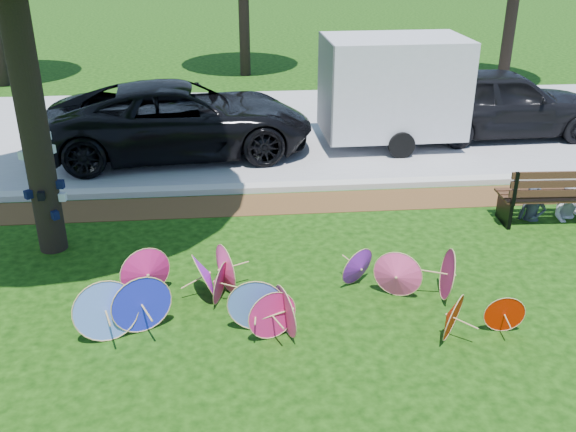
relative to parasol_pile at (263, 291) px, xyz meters
name	(u,v)px	position (x,y,z in m)	size (l,w,h in m)	color
ground	(263,349)	(-0.05, -0.78, -0.36)	(90.00, 90.00, 0.00)	black
mulch_strip	(249,205)	(-0.05, 3.72, -0.36)	(90.00, 1.00, 0.01)	#472D16
curb	(248,188)	(-0.05, 4.42, -0.30)	(90.00, 0.30, 0.12)	#B7B5AD
street	(242,129)	(-0.05, 8.57, -0.36)	(90.00, 8.00, 0.01)	gray
parasol_pile	(263,291)	(0.00, 0.00, 0.00)	(5.82, 2.11, 0.84)	#202AE9
black_van	(182,119)	(-1.44, 6.82, 0.45)	(2.72, 5.89, 1.64)	black
dark_pickup	(501,102)	(6.28, 7.49, 0.48)	(2.00, 4.98, 1.70)	black
cargo_trailer	(393,86)	(3.46, 7.09, 1.04)	(3.16, 2.00, 2.81)	silver
park_bench	(556,193)	(5.32, 2.55, 0.16)	(2.01, 0.77, 1.05)	black
person_left	(536,187)	(4.97, 2.60, 0.28)	(0.47, 0.31, 1.28)	#343948
person_right	(574,185)	(5.67, 2.60, 0.28)	(0.62, 0.49, 1.28)	silver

